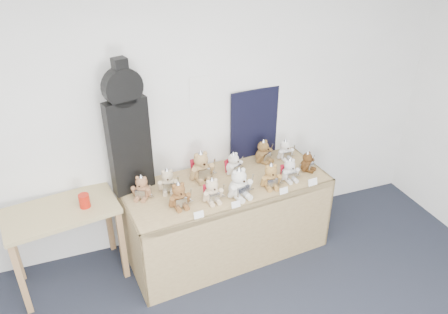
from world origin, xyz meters
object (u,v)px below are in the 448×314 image
object	(u,v)px
red_cup	(84,201)
teddy_front_right	(271,177)
display_table	(230,202)
teddy_front_centre	(239,184)
teddy_back_far_left	(142,188)
side_table	(63,222)
teddy_front_end	(307,162)
teddy_back_right	(263,152)
teddy_front_far_left	(179,196)
teddy_back_end	(285,150)
teddy_front_left	(212,191)
teddy_back_centre_left	(201,167)
guitar_case	(128,130)
teddy_back_left	(168,181)
teddy_front_far_right	(289,171)
teddy_back_centre_right	(234,164)

from	to	relation	value
red_cup	teddy_front_right	world-z (taller)	teddy_front_right
display_table	teddy_front_right	size ratio (longest dim) A/B	7.51
display_table	teddy_front_centre	bearing A→B (deg)	-87.87
teddy_front_right	teddy_back_far_left	bearing A→B (deg)	174.93
side_table	teddy_front_end	xyz separation A→B (m)	(2.26, -0.16, 0.22)
display_table	teddy_back_right	xyz separation A→B (m)	(0.47, 0.32, 0.27)
side_table	teddy_back_far_left	distance (m)	0.73
teddy_front_far_left	teddy_back_end	size ratio (longest dim) A/B	1.12
teddy_front_left	teddy_front_right	bearing A→B (deg)	0.18
display_table	teddy_back_centre_left	world-z (taller)	teddy_back_centre_left
teddy_front_end	teddy_back_end	distance (m)	0.29
guitar_case	teddy_front_left	xyz separation A→B (m)	(0.60, -0.42, -0.49)
teddy_front_left	teddy_back_left	xyz separation A→B (m)	(-0.32, 0.28, 0.00)
display_table	teddy_back_right	world-z (taller)	teddy_back_right
teddy_front_far_left	teddy_back_right	bearing A→B (deg)	19.02
teddy_front_right	teddy_front_far_right	bearing A→B (deg)	18.31
teddy_back_centre_left	teddy_front_far_left	bearing A→B (deg)	-137.60
guitar_case	teddy_back_left	xyz separation A→B (m)	(0.28, -0.14, -0.49)
teddy_back_centre_left	display_table	bearing A→B (deg)	-55.17
teddy_front_centre	teddy_front_far_right	bearing A→B (deg)	-4.21
teddy_back_far_left	teddy_back_centre_left	bearing A→B (deg)	39.76
teddy_front_right	teddy_front_far_left	bearing A→B (deg)	-172.90
teddy_front_centre	teddy_back_far_left	distance (m)	0.84
display_table	teddy_back_centre_right	xyz separation A→B (m)	(0.11, 0.21, 0.26)
display_table	teddy_front_centre	xyz separation A→B (m)	(0.02, -0.16, 0.29)
teddy_back_left	teddy_front_right	bearing A→B (deg)	-4.92
teddy_front_centre	teddy_back_left	world-z (taller)	teddy_front_centre
guitar_case	display_table	bearing A→B (deg)	-35.53
teddy_front_right	teddy_back_far_left	distance (m)	1.14
display_table	guitar_case	world-z (taller)	guitar_case
teddy_front_far_right	teddy_front_end	size ratio (longest dim) A/B	1.14
teddy_back_left	teddy_back_far_left	world-z (taller)	teddy_back_left
display_table	teddy_front_far_right	size ratio (longest dim) A/B	7.98
teddy_back_right	teddy_front_far_right	bearing A→B (deg)	-105.82
teddy_front_end	teddy_back_centre_left	world-z (taller)	teddy_back_centre_left
teddy_front_far_left	teddy_front_right	bearing A→B (deg)	-4.75
red_cup	teddy_back_far_left	bearing A→B (deg)	-5.02
teddy_front_centre	teddy_back_far_left	bearing A→B (deg)	147.09
side_table	teddy_front_far_left	world-z (taller)	teddy_front_far_left
teddy_front_left	teddy_back_end	bearing A→B (deg)	22.60
display_table	teddy_front_centre	world-z (taller)	teddy_front_centre
teddy_front_far_left	teddy_front_left	xyz separation A→B (m)	(0.29, -0.02, -0.00)
guitar_case	teddy_back_right	bearing A→B (deg)	-14.82
display_table	teddy_front_left	world-z (taller)	teddy_front_left
teddy_back_end	teddy_front_far_right	bearing A→B (deg)	-114.59
teddy_front_left	teddy_back_far_left	size ratio (longest dim) A/B	1.03
teddy_front_left	teddy_back_far_left	bearing A→B (deg)	151.75
teddy_back_end	teddy_back_left	bearing A→B (deg)	-175.80
display_table	teddy_front_right	world-z (taller)	teddy_front_right
teddy_back_right	teddy_back_end	xyz separation A→B (m)	(0.23, -0.02, -0.01)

